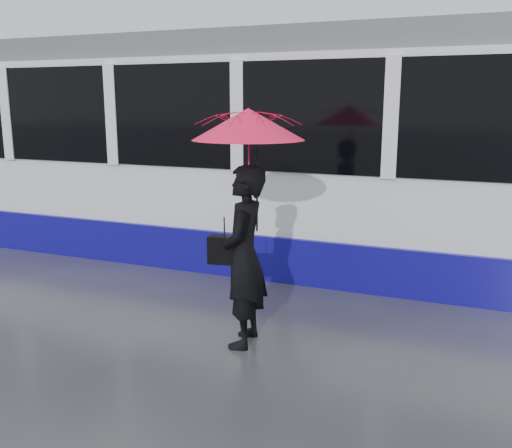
% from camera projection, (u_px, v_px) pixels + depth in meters
% --- Properties ---
extents(ground, '(90.00, 90.00, 0.00)m').
position_uv_depth(ground, '(233.00, 312.00, 6.62)').
color(ground, '#2D2E33').
rests_on(ground, ground).
extents(rails, '(34.00, 1.51, 0.02)m').
position_uv_depth(rails, '(300.00, 258.00, 8.87)').
color(rails, '#3F3D38').
rests_on(rails, ground).
extents(tram, '(26.00, 2.56, 3.35)m').
position_uv_depth(tram, '(302.00, 153.00, 8.53)').
color(tram, white).
rests_on(tram, ground).
extents(woman, '(0.54, 0.73, 1.81)m').
position_uv_depth(woman, '(244.00, 257.00, 5.58)').
color(woman, black).
rests_on(woman, ground).
extents(umbrella, '(1.23, 1.23, 1.22)m').
position_uv_depth(umbrella, '(248.00, 146.00, 5.34)').
color(umbrella, '#FF1562').
rests_on(umbrella, ground).
extents(handbag, '(0.34, 0.19, 0.46)m').
position_uv_depth(handbag, '(225.00, 250.00, 5.68)').
color(handbag, black).
rests_on(handbag, ground).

